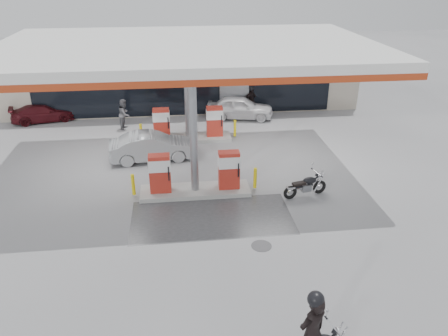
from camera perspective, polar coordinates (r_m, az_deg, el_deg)
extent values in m
plane|color=gray|center=(16.45, -3.35, -6.57)|extent=(90.00, 90.00, 0.00)
cube|color=#4C4C4F|center=(16.48, -1.60, -6.47)|extent=(6.00, 3.00, 0.00)
cylinder|color=#38383A|center=(15.02, 4.92, -10.10)|extent=(0.70, 0.70, 0.01)
cube|color=beige|center=(30.68, -5.43, 12.73)|extent=(22.00, 8.00, 4.00)
cube|color=black|center=(26.92, -5.10, 9.61)|extent=(18.00, 0.10, 2.60)
cube|color=#A33314|center=(26.36, -5.27, 13.97)|extent=(22.00, 0.25, 1.00)
cube|color=navy|center=(27.40, 9.98, 14.14)|extent=(3.50, 0.12, 0.80)
cube|color=gray|center=(27.21, 1.33, 9.22)|extent=(1.80, 0.14, 2.20)
cube|color=silver|center=(19.25, -4.76, 15.17)|extent=(16.00, 10.00, 0.60)
cube|color=#A33314|center=(14.45, -3.88, 11.00)|extent=(16.00, 0.12, 0.24)
cube|color=#A33314|center=(24.16, -5.26, 16.82)|extent=(16.00, 0.12, 0.24)
cylinder|color=gray|center=(17.08, -4.00, 4.39)|extent=(0.32, 0.32, 5.00)
cylinder|color=gray|center=(22.78, -4.84, 9.79)|extent=(0.32, 0.32, 5.00)
cube|color=#9E9E99|center=(18.13, -3.76, -3.00)|extent=(4.50, 1.30, 0.18)
cube|color=#A7271B|center=(17.73, -8.37, -0.69)|extent=(0.85, 0.48, 1.60)
cube|color=#A7271B|center=(17.84, 0.65, -0.24)|extent=(0.85, 0.48, 1.60)
cube|color=silver|center=(17.56, -8.45, 0.48)|extent=(0.88, 0.52, 0.50)
cube|color=silver|center=(17.67, 0.65, 0.93)|extent=(0.88, 0.52, 0.50)
cylinder|color=#DBC20C|center=(18.00, -11.78, -2.13)|extent=(0.14, 0.14, 0.90)
cylinder|color=#DBC20C|center=(18.19, 4.08, -1.31)|extent=(0.14, 0.14, 0.90)
cube|color=#9E9E99|center=(23.58, -4.62, 3.93)|extent=(4.50, 1.30, 0.18)
cube|color=#A7271B|center=(23.27, -8.15, 5.80)|extent=(0.85, 0.48, 1.60)
cube|color=#A7271B|center=(23.35, -1.24, 6.13)|extent=(0.85, 0.48, 1.60)
cube|color=silver|center=(23.14, -8.22, 6.73)|extent=(0.88, 0.52, 0.50)
cube|color=silver|center=(23.22, -1.25, 7.06)|extent=(0.88, 0.52, 0.50)
cylinder|color=#DBC20C|center=(23.48, -10.78, 4.64)|extent=(0.14, 0.14, 0.90)
cylinder|color=#DBC20C|center=(23.62, 1.44, 5.22)|extent=(0.14, 0.14, 0.90)
cylinder|color=silver|center=(11.19, 14.24, -19.64)|extent=(0.20, 0.70, 0.03)
sphere|color=silver|center=(11.32, 14.68, -19.86)|extent=(0.17, 0.17, 0.17)
imported|color=black|center=(10.85, 11.42, -20.31)|extent=(0.89, 0.77, 2.06)
torus|color=black|center=(18.39, 12.36, -2.43)|extent=(0.60, 0.27, 0.59)
torus|color=black|center=(17.75, 8.64, -3.17)|extent=(0.60, 0.27, 0.59)
cube|color=gray|center=(18.04, 10.66, -2.55)|extent=(0.44, 0.32, 0.29)
cube|color=black|center=(17.93, 10.28, -2.36)|extent=(0.88, 0.30, 0.08)
ellipsoid|color=black|center=(17.97, 11.14, -1.59)|extent=(0.61, 0.43, 0.27)
cube|color=black|center=(17.76, 9.77, -2.02)|extent=(0.58, 0.36, 0.10)
cylinder|color=silver|center=(17.99, 12.03, -0.60)|extent=(0.21, 0.73, 0.04)
sphere|color=silver|center=(18.10, 12.31, -0.88)|extent=(0.18, 0.18, 0.18)
cylinder|color=silver|center=(17.96, 9.06, -2.90)|extent=(0.88, 0.28, 0.08)
imported|color=white|center=(26.68, 2.12, 7.93)|extent=(4.21, 2.36, 1.35)
imported|color=#59595E|center=(25.49, -12.88, 6.88)|extent=(0.80, 0.95, 1.72)
imported|color=gray|center=(21.16, -9.33, 2.77)|extent=(4.17, 1.81, 1.34)
imported|color=#491016|center=(28.28, -22.53, 6.69)|extent=(3.90, 2.33, 1.06)
imported|color=#9A9CA1|center=(29.56, 3.70, 9.40)|extent=(4.37, 3.10, 1.11)
imported|color=black|center=(27.32, 3.56, 8.72)|extent=(1.09, 0.83, 1.72)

